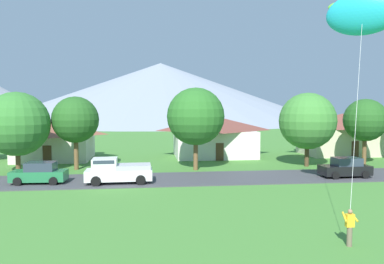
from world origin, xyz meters
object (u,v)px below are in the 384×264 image
object	(u,v)px
tree_near_left	(365,120)
kite_flyer_with_kite	(363,14)
parked_car_black_west_end	(345,168)
tree_far_right	(307,121)
tree_center	(196,117)
house_right_center	(55,140)
house_left_center	(342,133)
parked_car_green_mid_east	(40,173)
house_leftmost	(214,136)
tree_left_of_center	(17,124)
tree_near_right	(75,120)
pickup_truck_white_west_side	(117,171)

from	to	relation	value
tree_near_left	kite_flyer_with_kite	size ratio (longest dim) A/B	0.54
parked_car_black_west_end	tree_far_right	bearing A→B (deg)	96.61
tree_center	house_right_center	bearing A→B (deg)	149.63
house_left_center	parked_car_green_mid_east	size ratio (longest dim) A/B	2.41
house_leftmost	tree_left_of_center	world-z (taller)	tree_left_of_center
parked_car_black_west_end	parked_car_green_mid_east	xyz separation A→B (m)	(-25.47, 0.39, 0.00)
house_left_center	tree_near_right	size ratio (longest dim) A/B	1.45
house_leftmost	house_left_center	bearing A→B (deg)	-0.57
tree_center	parked_car_green_mid_east	distance (m)	14.77
house_leftmost	tree_near_left	xyz separation A→B (m)	(14.67, -8.10, 2.12)
tree_center	kite_flyer_with_kite	distance (m)	18.38
tree_center	kite_flyer_with_kite	bearing A→B (deg)	-63.77
house_leftmost	tree_far_right	xyz separation A→B (m)	(8.09, -8.64, 2.09)
tree_far_right	kite_flyer_with_kite	bearing A→B (deg)	-103.62
tree_near_left	tree_center	xyz separation A→B (m)	(-18.16, -1.33, 0.50)
tree_near_left	parked_car_black_west_end	size ratio (longest dim) A/B	1.64
parked_car_black_west_end	kite_flyer_with_kite	distance (m)	15.27
house_left_center	tree_near_left	bearing A→B (deg)	-102.23
house_left_center	pickup_truck_white_west_side	distance (m)	30.91
house_leftmost	tree_near_left	bearing A→B (deg)	-28.89
house_left_center	parked_car_black_west_end	world-z (taller)	house_left_center
parked_car_black_west_end	parked_car_green_mid_east	world-z (taller)	same
tree_left_of_center	house_left_center	bearing A→B (deg)	14.05
kite_flyer_with_kite	house_left_center	bearing A→B (deg)	63.67
house_right_center	tree_left_of_center	world-z (taller)	tree_left_of_center
house_leftmost	parked_car_black_west_end	bearing A→B (deg)	-59.48
house_right_center	tree_near_right	xyz separation A→B (m)	(3.68, -7.31, 2.54)
house_right_center	tree_near_right	distance (m)	8.57
house_leftmost	house_right_center	xyz separation A→B (m)	(-18.68, -0.53, -0.26)
parked_car_green_mid_east	house_left_center	bearing A→B (deg)	23.56
house_right_center	parked_car_black_west_end	world-z (taller)	house_right_center
tree_far_right	pickup_truck_white_west_side	xyz separation A→B (m)	(-18.62, -6.61, -3.59)
house_leftmost	tree_left_of_center	size ratio (longest dim) A/B	1.36
house_right_center	kite_flyer_with_kite	bearing A→B (deg)	-46.90
tree_center	parked_car_green_mid_east	xyz separation A→B (m)	(-13.16, -5.14, -4.31)
tree_center	tree_near_right	bearing A→B (deg)	172.14
house_right_center	kite_flyer_with_kite	size ratio (longest dim) A/B	0.68
tree_left_of_center	tree_center	size ratio (longest dim) A/B	0.94
house_left_center	tree_center	size ratio (longest dim) A/B	1.30
tree_center	pickup_truck_white_west_side	world-z (taller)	tree_center
tree_near_right	kite_flyer_with_kite	world-z (taller)	kite_flyer_with_kite
house_leftmost	tree_left_of_center	distance (m)	22.10
tree_far_right	pickup_truck_white_west_side	bearing A→B (deg)	-160.46
tree_near_right	kite_flyer_with_kite	size ratio (longest dim) A/B	0.56
house_leftmost	parked_car_black_west_end	xyz separation A→B (m)	(8.82, -14.96, -1.69)
house_right_center	tree_left_of_center	bearing A→B (deg)	-98.36
parked_car_green_mid_east	pickup_truck_white_west_side	distance (m)	6.15
parked_car_black_west_end	pickup_truck_white_west_side	distance (m)	19.36
tree_left_of_center	tree_near_right	size ratio (longest dim) A/B	1.05
house_left_center	kite_flyer_with_kite	world-z (taller)	kite_flyer_with_kite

